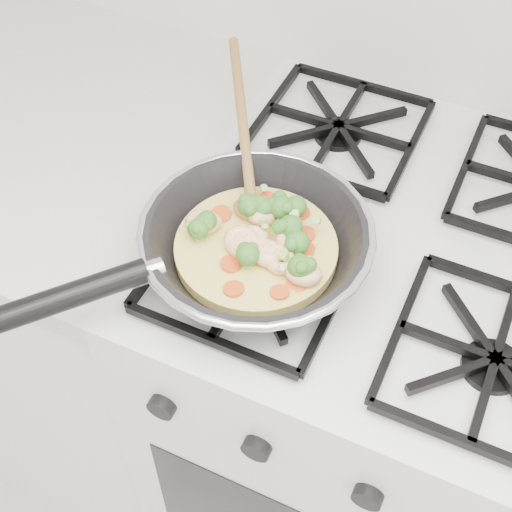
% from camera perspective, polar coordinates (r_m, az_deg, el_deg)
% --- Properties ---
extents(stove, '(0.60, 0.60, 0.92)m').
position_cam_1_polar(stove, '(1.33, 8.56, -11.21)').
color(stove, silver).
rests_on(stove, ground).
extents(counter_left, '(1.00, 0.60, 0.90)m').
position_cam_1_polar(counter_left, '(1.60, -19.37, -0.18)').
color(counter_left, white).
rests_on(counter_left, ground).
extents(skillet, '(0.36, 0.55, 0.09)m').
position_cam_1_polar(skillet, '(0.87, -0.27, 1.12)').
color(skillet, black).
rests_on(skillet, stove).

